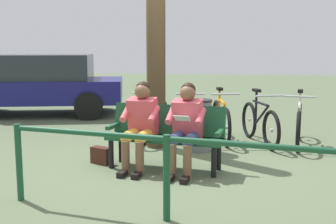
{
  "coord_description": "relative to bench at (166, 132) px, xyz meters",
  "views": [
    {
      "loc": [
        -0.76,
        5.74,
        1.68
      ],
      "look_at": [
        0.21,
        -0.21,
        0.75
      ],
      "focal_mm": 46.03,
      "sensor_mm": 36.0,
      "label": 1
    }
  ],
  "objects": [
    {
      "name": "bicycle_blue",
      "position": [
        -0.1,
        -1.81,
        -0.15
      ],
      "size": [
        0.49,
        1.66,
        0.94
      ],
      "rotation": [
        0.0,
        0.0,
        1.75
      ],
      "color": "black",
      "rests_on": "ground"
    },
    {
      "name": "handbag",
      "position": [
        0.96,
        -0.05,
        -0.39
      ],
      "size": [
        0.33,
        0.25,
        0.24
      ],
      "primitive_type": "cube",
      "rotation": [
        0.0,
        0.0,
        -0.41
      ],
      "color": "#3F1E14",
      "rests_on": "ground"
    },
    {
      "name": "parked_car",
      "position": [
        3.88,
        -4.13,
        0.27
      ],
      "size": [
        4.51,
        2.78,
        1.47
      ],
      "rotation": [
        0.0,
        0.0,
        0.25
      ],
      "color": "navy",
      "rests_on": "ground"
    },
    {
      "name": "litter_bin",
      "position": [
        -0.38,
        -1.04,
        -0.09
      ],
      "size": [
        0.38,
        0.38,
        0.84
      ],
      "color": "slate",
      "rests_on": "ground"
    },
    {
      "name": "person_companion",
      "position": [
        0.34,
        0.12,
        0.16
      ],
      "size": [
        0.53,
        0.8,
        1.2
      ],
      "rotation": [
        0.0,
        0.0,
        -0.14
      ],
      "color": "#D84C59",
      "rests_on": "ground"
    },
    {
      "name": "ground_plane",
      "position": [
        -0.2,
        -0.01,
        -0.51
      ],
      "size": [
        40.0,
        40.0,
        0.0
      ],
      "primitive_type": "plane",
      "color": "#566647"
    },
    {
      "name": "bicycle_red",
      "position": [
        -2.0,
        -1.72,
        -0.15
      ],
      "size": [
        0.48,
        1.67,
        0.94
      ],
      "rotation": [
        0.0,
        0.0,
        1.42
      ],
      "color": "black",
      "rests_on": "ground"
    },
    {
      "name": "bench",
      "position": [
        0.0,
        0.0,
        0.0
      ],
      "size": [
        1.65,
        0.7,
        0.87
      ],
      "rotation": [
        0.0,
        0.0,
        -0.14
      ],
      "color": "#194C2D",
      "rests_on": "ground"
    },
    {
      "name": "railing_fence",
      "position": [
        -0.31,
        1.82,
        0.1
      ],
      "size": [
        3.42,
        0.66,
        0.85
      ],
      "rotation": [
        0.0,
        0.0,
        -0.17
      ],
      "color": "#194C2D",
      "rests_on": "ground"
    },
    {
      "name": "bicycle_black",
      "position": [
        -0.67,
        -1.89,
        -0.15
      ],
      "size": [
        0.54,
        1.65,
        0.94
      ],
      "rotation": [
        0.0,
        0.0,
        1.79
      ],
      "color": "black",
      "rests_on": "ground"
    },
    {
      "name": "bicycle_green",
      "position": [
        -1.34,
        -1.73,
        -0.15
      ],
      "size": [
        0.66,
        1.61,
        0.94
      ],
      "rotation": [
        0.0,
        0.0,
        1.9
      ],
      "color": "black",
      "rests_on": "ground"
    },
    {
      "name": "person_reading",
      "position": [
        -0.3,
        0.21,
        0.16
      ],
      "size": [
        0.53,
        0.8,
        1.2
      ],
      "rotation": [
        0.0,
        0.0,
        -0.14
      ],
      "color": "#D84C59",
      "rests_on": "ground"
    },
    {
      "name": "bicycle_orange",
      "position": [
        0.53,
        -1.79,
        -0.15
      ],
      "size": [
        0.48,
        1.67,
        0.94
      ],
      "rotation": [
        0.0,
        0.0,
        1.43
      ],
      "color": "black",
      "rests_on": "ground"
    },
    {
      "name": "tree_trunk",
      "position": [
        0.37,
        -1.22,
        1.33
      ],
      "size": [
        0.31,
        0.31,
        3.67
      ],
      "primitive_type": "cylinder",
      "color": "#4C3823",
      "rests_on": "ground"
    }
  ]
}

